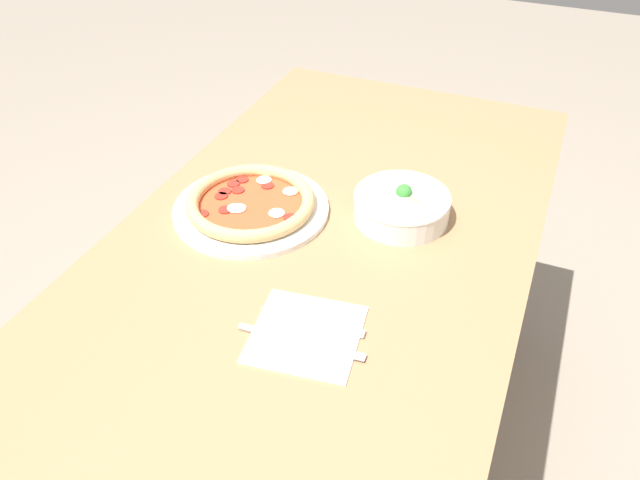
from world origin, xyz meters
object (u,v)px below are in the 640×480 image
object	(u,v)px
pizza	(251,204)
fork	(311,321)
knife	(295,340)
bowl	(402,205)

from	to	relation	value
pizza	fork	size ratio (longest dim) A/B	1.78
fork	knife	distance (m)	0.05
fork	pizza	bearing A→B (deg)	130.16
bowl	fork	bearing A→B (deg)	-8.29
pizza	fork	world-z (taller)	pizza
pizza	fork	bearing A→B (deg)	44.06
pizza	knife	size ratio (longest dim) A/B	1.48
bowl	fork	world-z (taller)	bowl
fork	knife	xyz separation A→B (m)	(0.05, -0.01, -0.00)
pizza	bowl	xyz separation A→B (m)	(-0.09, 0.28, 0.01)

